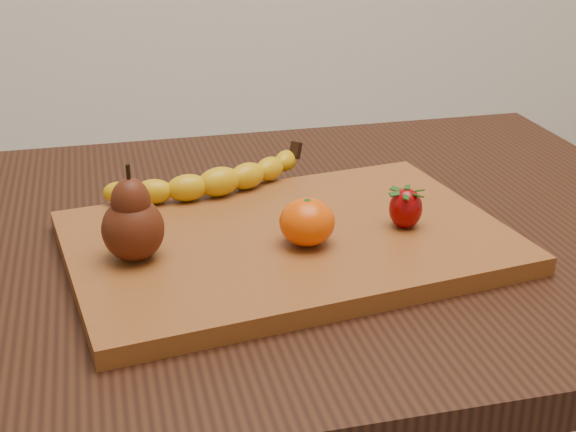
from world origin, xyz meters
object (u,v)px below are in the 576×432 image
object	(u,v)px
mandarin	(307,222)
cutting_board	(288,242)
table	(266,306)
pear	(132,213)

from	to	relation	value
mandarin	cutting_board	bearing A→B (deg)	114.73
table	pear	world-z (taller)	pear
table	mandarin	distance (m)	0.17
cutting_board	pear	xyz separation A→B (m)	(-0.16, -0.02, 0.06)
pear	mandarin	distance (m)	0.17
cutting_board	pear	bearing A→B (deg)	178.58
pear	mandarin	world-z (taller)	pear
table	cutting_board	size ratio (longest dim) A/B	2.22
cutting_board	mandarin	world-z (taller)	mandarin
table	cutting_board	distance (m)	0.12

